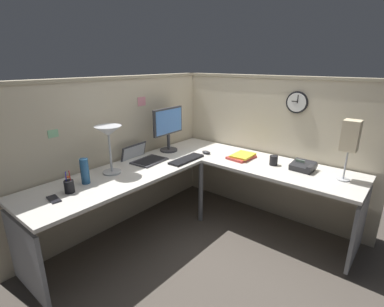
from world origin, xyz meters
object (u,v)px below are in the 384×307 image
at_px(monitor, 168,126).
at_px(cell_phone, 54,199).
at_px(desk_lamp_dome, 109,135).
at_px(wall_clock, 297,102).
at_px(book_stack, 242,156).
at_px(pen_cup, 69,186).
at_px(coffee_mug, 274,160).
at_px(office_phone, 304,167).
at_px(desk_lamp_paper, 350,137).
at_px(thermos_flask, 85,171).
at_px(computer_mouse, 206,152).
at_px(keyboard, 186,159).
at_px(laptop, 143,158).

xyz_separation_m(monitor, cell_phone, (-1.44, -0.19, -0.29)).
bearing_deg(monitor, desk_lamp_dome, -175.23).
relative_size(cell_phone, wall_clock, 0.65).
bearing_deg(book_stack, monitor, 110.79).
xyz_separation_m(pen_cup, coffee_mug, (1.62, -0.98, -0.00)).
height_order(office_phone, desk_lamp_paper, desk_lamp_paper).
relative_size(thermos_flask, book_stack, 0.73).
xyz_separation_m(computer_mouse, wall_clock, (0.47, -0.79, 0.58)).
bearing_deg(desk_lamp_paper, pen_cup, 135.62).
height_order(book_stack, desk_lamp_paper, desk_lamp_paper).
distance_m(cell_phone, thermos_flask, 0.35).
distance_m(monitor, thermos_flask, 1.14).
bearing_deg(wall_clock, coffee_mug, 171.08).
distance_m(cell_phone, office_phone, 2.19).
height_order(computer_mouse, pen_cup, pen_cup).
relative_size(keyboard, office_phone, 2.00).
bearing_deg(thermos_flask, desk_lamp_paper, -48.78).
relative_size(keyboard, desk_lamp_dome, 0.97).
xyz_separation_m(pen_cup, thermos_flask, (0.18, 0.06, 0.06)).
bearing_deg(cell_phone, laptop, 17.18).
relative_size(laptop, computer_mouse, 3.95).
xyz_separation_m(office_phone, desk_lamp_paper, (-0.02, -0.35, 0.35)).
relative_size(cell_phone, office_phone, 0.67).
xyz_separation_m(computer_mouse, desk_lamp_dome, (-1.02, 0.33, 0.35)).
distance_m(desk_lamp_dome, office_phone, 1.84).
bearing_deg(desk_lamp_paper, wall_clock, 62.27).
height_order(office_phone, coffee_mug, office_phone).
relative_size(computer_mouse, desk_lamp_dome, 0.23).
xyz_separation_m(thermos_flask, coffee_mug, (1.44, -1.04, -0.06)).
xyz_separation_m(computer_mouse, book_stack, (0.12, -0.39, 0.00)).
relative_size(laptop, thermos_flask, 1.87).
height_order(monitor, book_stack, monitor).
bearing_deg(desk_lamp_dome, cell_phone, -168.75).
relative_size(laptop, office_phone, 1.91).
bearing_deg(monitor, cell_phone, -172.49).
bearing_deg(coffee_mug, computer_mouse, 100.14).
bearing_deg(cell_phone, book_stack, -11.80).
distance_m(desk_lamp_dome, pen_cup, 0.57).
bearing_deg(desk_lamp_dome, computer_mouse, -18.04).
xyz_separation_m(monitor, office_phone, (0.36, -1.42, -0.26)).
bearing_deg(desk_lamp_dome, desk_lamp_paper, -55.26).
xyz_separation_m(pen_cup, office_phone, (1.66, -1.26, -0.02)).
distance_m(keyboard, pen_cup, 1.19).
relative_size(computer_mouse, office_phone, 0.48).
bearing_deg(desk_lamp_dome, laptop, 7.90).
distance_m(coffee_mug, wall_clock, 0.64).
height_order(monitor, pen_cup, monitor).
bearing_deg(thermos_flask, book_stack, -25.98).
relative_size(thermos_flask, coffee_mug, 2.29).
distance_m(laptop, book_stack, 1.06).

